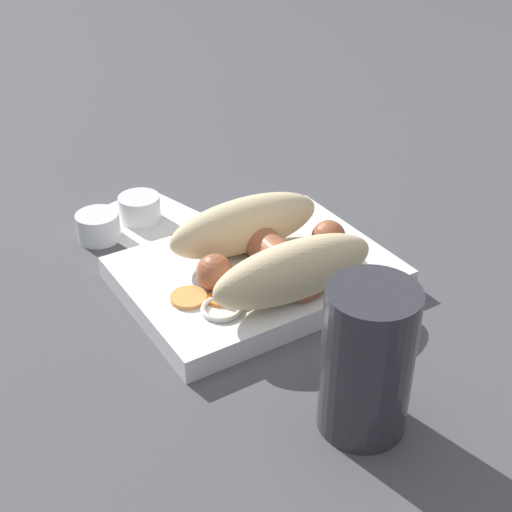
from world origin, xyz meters
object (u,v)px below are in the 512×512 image
Objects in this scene: sausage at (274,254)px; condiment_cup_near at (140,210)px; food_tray at (256,274)px; bread_roll at (269,246)px; condiment_cup_far at (99,228)px; drink_glass at (367,361)px.

condiment_cup_near is at bearing -74.56° from sausage.
sausage is 0.21m from condiment_cup_near.
food_tray is 0.04m from sausage.
food_tray is at bearing 103.78° from condiment_cup_near.
bread_roll is at bearing 100.68° from food_tray.
bread_roll is at bearing 14.85° from sausage.
drink_glass is (-0.07, 0.38, 0.05)m from condiment_cup_far.
bread_roll is 0.20m from drink_glass.
condiment_cup_near is 0.38× the size of drink_glass.
condiment_cup_near reaches higher than food_tray.
drink_glass is at bearing 79.25° from bread_roll.
condiment_cup_far is (0.11, -0.19, -0.04)m from bread_roll.
bread_roll is (-0.00, 0.02, 0.04)m from food_tray.
condiment_cup_near is (0.05, -0.20, -0.04)m from bread_roll.
bread_roll is 0.21m from condiment_cup_near.
sausage is at bearing -102.61° from drink_glass.
drink_glass is at bearing 100.35° from condiment_cup_far.
bread_roll is 3.56× the size of condiment_cup_far.
condiment_cup_near is 1.00× the size of condiment_cup_far.
sausage reaches higher than condiment_cup_near.
bread_roll is 3.56× the size of condiment_cup_near.
condiment_cup_far is at bearing -59.15° from food_tray.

